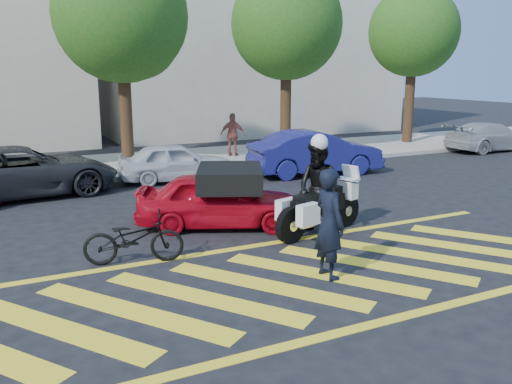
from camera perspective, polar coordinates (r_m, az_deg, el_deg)
name	(u,v)px	position (r m, az deg, el deg)	size (l,w,h in m)	color
ground	(297,279)	(9.29, 4.38, -9.14)	(90.00, 90.00, 0.00)	black
sidewalk	(129,165)	(20.18, -13.26, 2.81)	(60.00, 5.00, 0.15)	#9E998E
crosswalk	(295,279)	(9.27, 4.17, -9.16)	(12.33, 4.00, 0.01)	yellow
building_right	(246,31)	(31.47, -1.04, 16.54)	(16.00, 8.00, 11.00)	beige
tree_center	(124,20)	(20.05, -13.69, 17.15)	(4.60, 4.60, 7.56)	black
tree_right	(289,28)	(22.43, 3.45, 16.85)	(4.40, 4.40, 7.41)	black
tree_far_right	(415,35)	(26.25, 16.35, 15.56)	(4.00, 4.00, 7.10)	black
officer_bike	(329,224)	(9.15, 7.73, -3.33)	(0.69, 0.45, 1.88)	black
bicycle	(134,238)	(10.09, -12.76, -4.78)	(0.62, 1.79, 0.94)	black
police_motorcycle	(319,207)	(11.56, 6.62, -1.61)	(2.46, 1.15, 1.11)	black
officer_moto	(318,189)	(11.47, 6.57, 0.31)	(0.97, 0.76, 2.00)	black
red_convertible	(219,200)	(12.11, -3.93, -0.81)	(1.46, 3.64, 1.24)	#B30818
parked_mid_left	(23,171)	(16.27, -23.31, 2.00)	(2.34, 5.08, 1.41)	black
parked_mid_right	(176,162)	(17.23, -8.46, 3.14)	(1.44, 3.57, 1.22)	silver
parked_right	(316,153)	(18.25, 6.28, 4.14)	(1.56, 4.46, 1.47)	navy
parked_far_right	(490,137)	(25.53, 23.39, 5.37)	(1.72, 4.23, 1.23)	#929599
pedestrian_right	(233,135)	(21.08, -2.45, 6.05)	(0.97, 0.41, 1.66)	#944D43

